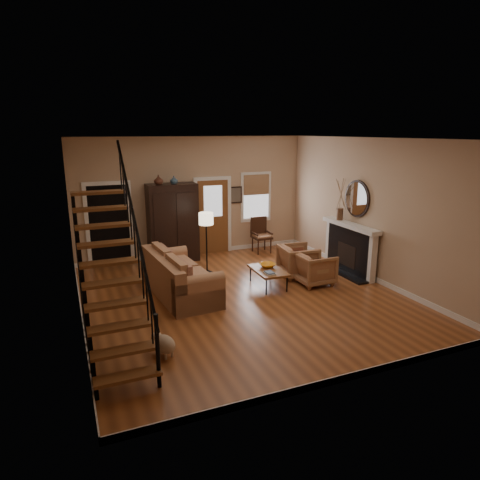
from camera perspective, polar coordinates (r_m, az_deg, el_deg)
name	(u,v)px	position (r m, az deg, el deg)	size (l,w,h in m)	color
room	(198,215)	(10.26, -5.61, 3.40)	(7.00, 7.33, 3.30)	#975026
staircase	(110,255)	(6.85, -16.98, -1.95)	(0.94, 2.80, 3.20)	brown
fireplace	(351,243)	(10.93, 14.59, -0.44)	(0.33, 1.95, 2.30)	black
armoire	(173,223)	(11.58, -8.95, 2.27)	(1.30, 0.60, 2.10)	black
vase_a	(159,180)	(11.23, -10.81, 7.88)	(0.24, 0.24, 0.25)	#4C2619
vase_b	(174,180)	(11.32, -8.81, 7.92)	(0.20, 0.20, 0.21)	#334C60
sofa	(180,275)	(9.28, -7.95, -4.66)	(1.03, 2.38, 0.89)	#AB744E
coffee_table	(268,278)	(9.77, 3.77, -5.05)	(0.62, 1.06, 0.41)	brown
bowl	(267,265)	(9.84, 3.66, -3.39)	(0.36, 0.36, 0.09)	orange
books	(269,273)	(9.39, 3.95, -4.40)	(0.19, 0.27, 0.05)	beige
armchair_left	(315,269)	(10.01, 9.92, -3.77)	(0.78, 0.80, 0.73)	brown
armchair_right	(298,261)	(10.45, 7.77, -2.79)	(0.82, 0.85, 0.77)	brown
floor_lamp	(207,243)	(10.50, -4.48, -0.46)	(0.35, 0.35, 1.53)	black
side_chair	(262,235)	(12.36, 2.91, 0.63)	(0.54, 0.54, 1.02)	#3C2013
dog	(165,345)	(7.02, -10.02, -13.68)	(0.28, 0.48, 0.35)	tan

